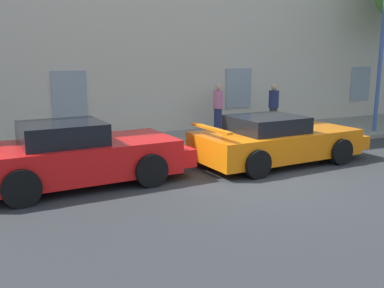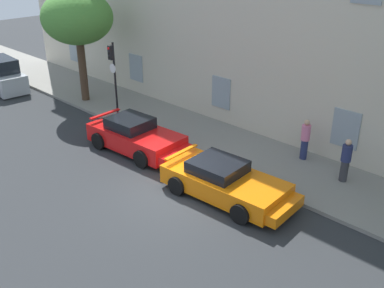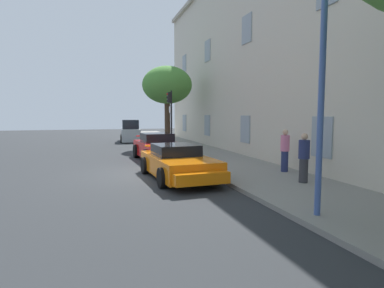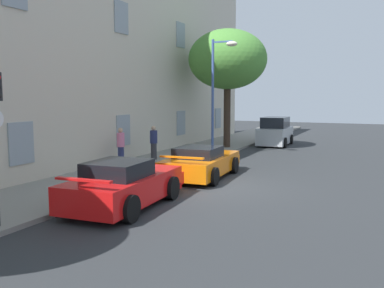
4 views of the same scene
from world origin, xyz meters
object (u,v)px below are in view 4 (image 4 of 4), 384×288
Objects in this scene: hatchback_parked at (275,132)px; street_lamp at (220,76)px; tree_midblock at (228,60)px; pedestrian_admiring at (154,142)px; sportscar_yellow_flank at (203,162)px; pedestrian_strolling at (121,146)px; sportscar_red_lead at (127,185)px.

street_lamp is (-6.62, 1.41, 3.46)m from hatchback_parked.
tree_midblock is 1.17× the size of street_lamp.
tree_midblock is at bearing -13.49° from pedestrian_admiring.
sportscar_yellow_flank is 0.80× the size of street_lamp.
pedestrian_admiring is (2.42, 3.69, 0.40)m from sportscar_yellow_flank.
sportscar_yellow_flank is at bearing -179.96° from hatchback_parked.
street_lamp is at bearing 167.96° from hatchback_parked.
street_lamp is 3.61× the size of pedestrian_strolling.
tree_midblock reaches higher than sportscar_yellow_flank.
sportscar_red_lead is 0.67× the size of tree_midblock.
tree_midblock is 4.22× the size of pedestrian_strolling.
hatchback_parked is 6.12m from tree_midblock.
tree_midblock reaches higher than hatchback_parked.
sportscar_red_lead is 11.36m from street_lamp.
tree_midblock is 9.67m from pedestrian_strolling.
street_lamp is (10.68, 1.19, 3.68)m from sportscar_red_lead.
pedestrian_strolling is at bearing 35.95° from sportscar_red_lead.
tree_midblock is at bearing -13.98° from pedestrian_strolling.
hatchback_parked is 10.41m from pedestrian_admiring.
tree_midblock is at bearing 147.71° from hatchback_parked.
pedestrian_strolling is at bearing 164.48° from pedestrian_admiring.
sportscar_yellow_flank is 4.43m from pedestrian_admiring.
tree_midblock is 7.88m from pedestrian_admiring.
sportscar_red_lead is at bearing 179.27° from hatchback_parked.
hatchback_parked is at bearing -19.82° from pedestrian_strolling.
sportscar_red_lead is 0.97× the size of sportscar_yellow_flank.
tree_midblock is (13.87, 1.94, 4.81)m from sportscar_red_lead.
sportscar_red_lead is 0.78× the size of street_lamp.
pedestrian_strolling is (-5.14, 2.83, -3.31)m from street_lamp.
hatchback_parked is 12.50m from pedestrian_strolling.
sportscar_red_lead is at bearing -173.63° from street_lamp.
sportscar_yellow_flank is 12.16m from hatchback_parked.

